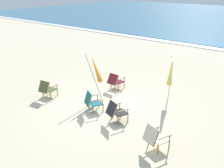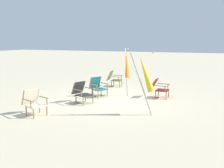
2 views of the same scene
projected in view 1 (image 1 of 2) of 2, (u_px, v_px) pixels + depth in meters
The scene contains 9 objects.
ground_plane at pixel (107, 106), 10.92m from camera, with size 80.00×80.00×0.00m, color beige.
surf_band at pixel (215, 49), 20.26m from camera, with size 80.00×1.10×0.06m, color white.
beach_chair_front_right at pixel (47, 88), 11.60m from camera, with size 0.66×0.78×0.80m.
beach_chair_back_right at pixel (155, 137), 7.95m from camera, with size 0.78×0.85×0.81m.
beach_chair_front_left at pixel (115, 81), 12.54m from camera, with size 0.61×0.77×0.78m.
beach_chair_back_left at pixel (92, 101), 10.35m from camera, with size 0.82×0.86×0.82m.
beach_chair_mid_center at pixel (116, 111), 9.57m from camera, with size 0.80×0.88×0.80m.
umbrella_furled_yellow at pixel (170, 74), 10.73m from camera, with size 0.54×0.74×2.01m.
umbrella_furled_orange at pixel (96, 70), 11.21m from camera, with size 0.73×0.49×2.02m.
Camera 1 is at (6.41, -7.47, 4.82)m, focal length 42.00 mm.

